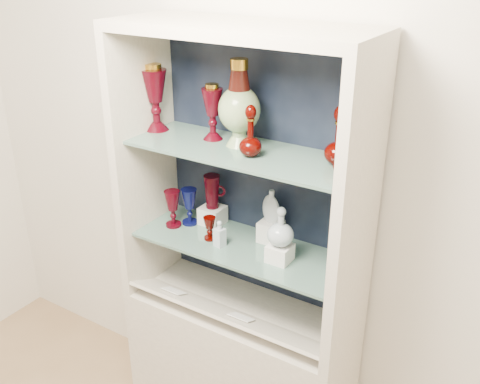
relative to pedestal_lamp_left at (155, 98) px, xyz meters
The scene contains 29 objects.
wall_back 0.52m from the pedestal_lamp_left, 22.20° to the left, with size 3.50×0.02×2.80m, color silver.
cabinet_base 1.31m from the pedestal_lamp_left, ahead, with size 1.00×0.40×0.75m, color beige.
cabinet_back_panel 0.54m from the pedestal_lamp_left, 18.77° to the left, with size 0.98×0.02×1.15m, color black.
cabinet_side_left 0.29m from the pedestal_lamp_left, 134.67° to the right, with size 0.04×0.40×1.15m, color beige.
cabinet_side_right 0.96m from the pedestal_lamp_left, ahead, with size 0.04×0.40×1.15m, color beige.
cabinet_top_cap 0.54m from the pedestal_lamp_left, ahead, with size 1.00×0.40×0.04m, color beige.
shelf_lower 0.72m from the pedestal_lamp_left, ahead, with size 0.92×0.34×0.01m, color slate.
shelf_upper 0.46m from the pedestal_lamp_left, ahead, with size 0.92×0.34×0.01m, color slate.
label_ledge 0.95m from the pedestal_lamp_left, 18.88° to the right, with size 0.92×0.18×0.01m, color beige.
label_card_0 0.84m from the pedestal_lamp_left, 42.54° to the right, with size 0.10×0.07×0.00m, color white.
label_card_1 0.97m from the pedestal_lamp_left, 16.32° to the right, with size 0.10×0.07×0.00m, color white.
pedestal_lamp_left is the anchor object (origin of this frame).
pedestal_lamp_right 0.27m from the pedestal_lamp_left, ahead, with size 0.09×0.09×0.23m, color #3F040E, non-canonical shape.
enamel_urn 0.40m from the pedestal_lamp_left, ahead, with size 0.16×0.16×0.34m, color #104F27, non-canonical shape.
ruby_decanter_a 0.50m from the pedestal_lamp_left, ahead, with size 0.09×0.09×0.22m, color #3B0300, non-canonical shape.
ruby_decanter_b 0.81m from the pedestal_lamp_left, ahead, with size 0.10×0.10×0.23m, color #3B0300, non-canonical shape.
lidded_bowl 0.86m from the pedestal_lamp_left, ahead, with size 0.07×0.07×0.08m, color #3B0300, non-canonical shape.
cobalt_goblet 0.50m from the pedestal_lamp_left, ahead, with size 0.07×0.07×0.17m, color #0A0D43, non-canonical shape.
ruby_goblet_tall 0.48m from the pedestal_lamp_left, 22.73° to the right, with size 0.07×0.07×0.17m, color #3F040E, non-canonical shape.
ruby_goblet_small 0.59m from the pedestal_lamp_left, ahead, with size 0.05×0.05×0.10m, color #3B0300, non-canonical shape.
riser_ruby_pitcher 0.57m from the pedestal_lamp_left, 18.17° to the left, with size 0.10×0.10×0.08m, color silver.
ruby_pitcher 0.47m from the pedestal_lamp_left, 18.17° to the left, with size 0.11×0.07×0.15m, color #3F040E, non-canonical shape.
clear_square_bottle 0.62m from the pedestal_lamp_left, 11.86° to the right, with size 0.04×0.04×0.12m, color #9EAFBA, non-canonical shape.
riser_flat_flask 0.74m from the pedestal_lamp_left, ahead, with size 0.09×0.09×0.09m, color silver.
flat_flask 0.66m from the pedestal_lamp_left, ahead, with size 0.11×0.04×0.15m, color silver, non-canonical shape.
riser_clear_round_decanter 0.82m from the pedestal_lamp_left, ahead, with size 0.09×0.09×0.07m, color silver.
clear_round_decanter 0.75m from the pedestal_lamp_left, ahead, with size 0.10×0.10×0.16m, color #9EAFBA, non-canonical shape.
riser_cameo_medallion 1.02m from the pedestal_lamp_left, ahead, with size 0.08×0.08×0.10m, color silver.
cameo_medallion 0.96m from the pedestal_lamp_left, ahead, with size 0.11×0.04×0.13m, color black, non-canonical shape.
Camera 1 is at (1.01, -0.09, 2.18)m, focal length 40.00 mm.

